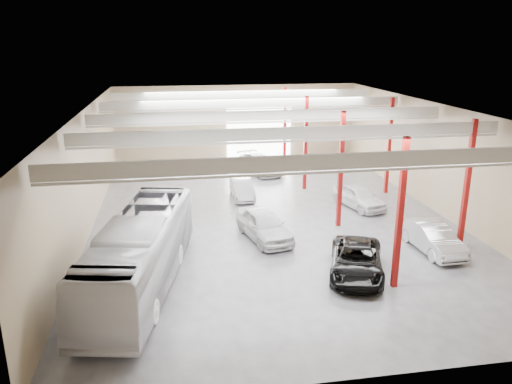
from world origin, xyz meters
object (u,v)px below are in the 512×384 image
object	(u,v)px
car_row_a	(264,225)
car_row_c	(260,164)
black_sedan	(357,260)
car_right_near	(433,238)
car_right_far	(359,197)
car_row_b	(242,189)
coach_bus	(141,252)

from	to	relation	value
car_row_a	car_row_c	xyz separation A→B (m)	(2.34, 14.58, -0.07)
black_sedan	car_right_near	distance (m)	5.40
car_right_near	car_right_far	distance (m)	7.74
car_row_b	car_right_far	world-z (taller)	car_right_far
coach_bus	car_right_near	distance (m)	15.24
car_row_b	car_right_far	xyz separation A→B (m)	(7.49, -3.41, 0.09)
car_right_far	car_row_c	bearing A→B (deg)	101.52
car_row_a	car_right_far	xyz separation A→B (m)	(7.34, 4.45, -0.08)
car_row_a	car_row_b	distance (m)	7.86
coach_bus	car_row_c	bearing A→B (deg)	76.68
car_row_a	car_row_c	world-z (taller)	car_row_a
car_row_b	car_row_c	distance (m)	7.17
black_sedan	car_row_a	bearing A→B (deg)	144.24
car_row_c	car_right_far	xyz separation A→B (m)	(5.00, -10.13, -0.01)
black_sedan	car_row_c	bearing A→B (deg)	113.37
car_row_a	car_right_near	size ratio (longest dim) A/B	1.06
black_sedan	car_right_near	xyz separation A→B (m)	(5.02, 2.01, 0.03)
car_row_a	car_right_far	distance (m)	8.58
car_right_near	car_right_far	world-z (taller)	car_right_near
car_row_b	car_row_c	xyz separation A→B (m)	(2.49, 6.72, 0.10)
car_row_a	car_right_far	world-z (taller)	car_row_a
black_sedan	car_row_b	distance (m)	13.58
coach_bus	black_sedan	distance (m)	10.19
black_sedan	car_row_b	bearing A→B (deg)	125.69
car_right_near	car_row_c	bearing A→B (deg)	107.12
coach_bus	car_row_b	xyz separation A→B (m)	(6.42, 12.50, -1.00)
car_right_far	car_right_near	bearing A→B (deg)	-95.52
car_row_b	car_right_far	distance (m)	8.23
car_row_c	car_right_near	distance (m)	18.84
black_sedan	car_right_near	size ratio (longest dim) A/B	1.14
black_sedan	car_row_a	xyz separation A→B (m)	(-3.56, 5.20, 0.10)
coach_bus	black_sedan	size ratio (longest dim) A/B	2.27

